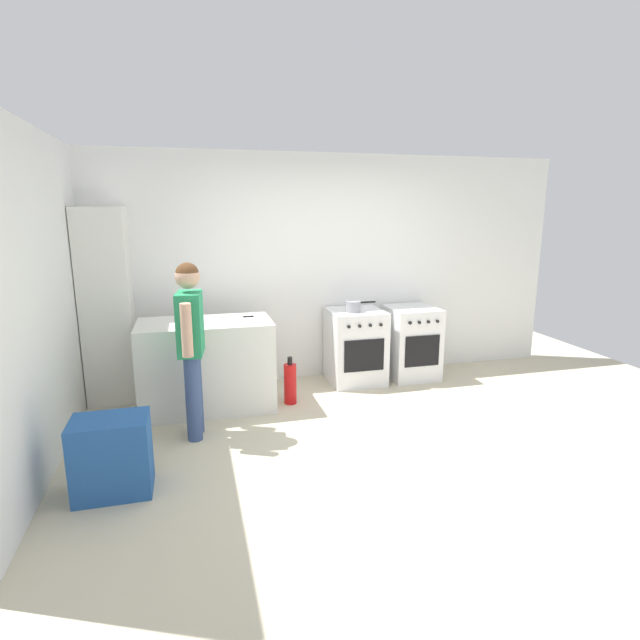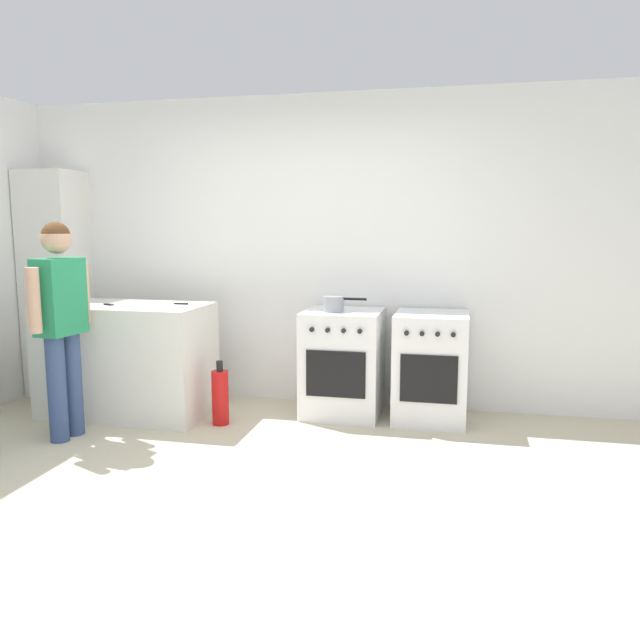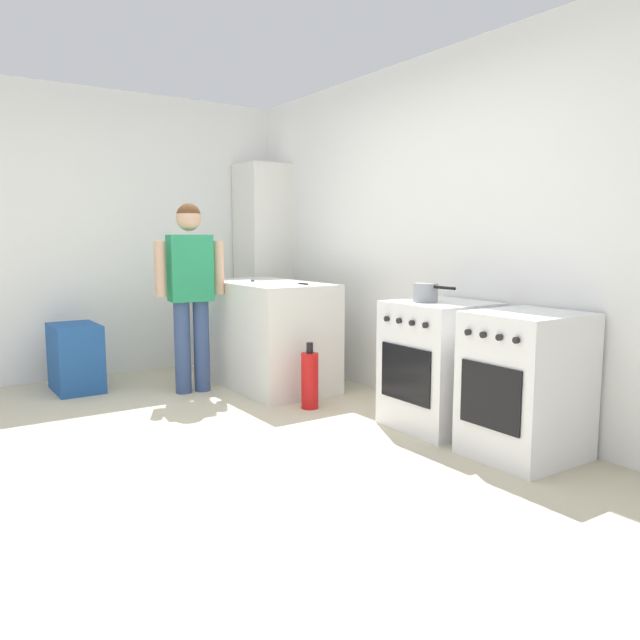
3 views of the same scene
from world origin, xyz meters
The scene contains 14 objects.
ground_plane centered at (0.00, 0.00, 0.00)m, with size 8.00×8.00×0.00m, color beige.
back_wall centered at (0.00, 1.95, 1.30)m, with size 6.00×0.10×2.60m, color white.
side_wall_left centered at (-2.60, 0.40, 1.30)m, with size 0.10×3.10×2.60m, color white.
counter_unit centered at (-1.35, 1.20, 0.45)m, with size 1.30×0.70×0.90m, color silver.
oven_left centered at (0.35, 1.58, 0.43)m, with size 0.61×0.62×0.85m.
oven_right centered at (1.05, 1.58, 0.43)m, with size 0.56×0.62×0.85m.
pot centered at (0.29, 1.49, 0.91)m, with size 0.34×0.16×0.12m.
knife_utility centered at (-0.97, 1.29, 0.90)m, with size 0.25×0.04×0.01m.
knife_carving centered at (-1.35, 1.07, 0.90)m, with size 0.31×0.17×0.01m.
person centered at (-1.49, 0.57, 0.91)m, with size 0.24×0.57×1.55m.
fire_extinguisher centered at (-0.52, 1.10, 0.22)m, with size 0.13×0.13×0.50m.
recycling_crate_lower centered at (-2.06, -0.23, 0.14)m, with size 0.52×0.36×0.28m, color #235193.
recycling_crate_upper centered at (-2.06, -0.23, 0.42)m, with size 0.52×0.36×0.28m, color #235193.
larder_cabinet centered at (-2.30, 1.68, 1.00)m, with size 0.48×0.44×2.00m, color silver.
Camera 1 is at (-1.47, -3.71, 1.97)m, focal length 28.00 mm.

